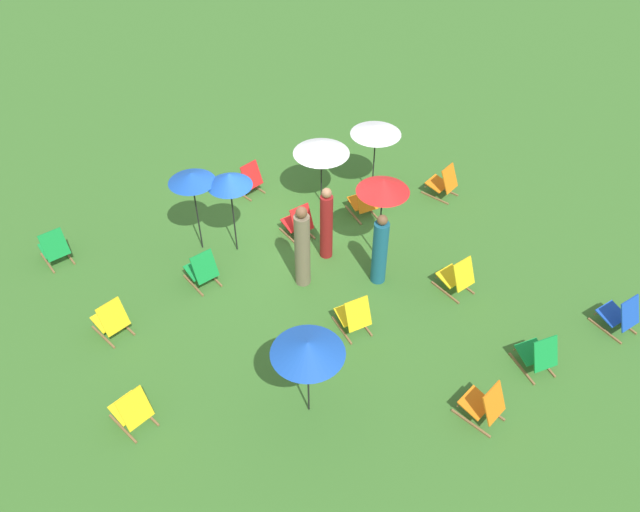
# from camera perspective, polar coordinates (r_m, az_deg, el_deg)

# --- Properties ---
(ground_plane) EXTENTS (40.00, 40.00, 0.00)m
(ground_plane) POSITION_cam_1_polar(r_m,az_deg,el_deg) (14.02, -2.68, 1.22)
(ground_plane) COLOR #386B28
(deckchair_0) EXTENTS (0.53, 0.79, 0.83)m
(deckchair_0) POSITION_cam_1_polar(r_m,az_deg,el_deg) (12.95, 12.17, -1.83)
(deckchair_0) COLOR olive
(deckchair_0) RESTS_ON ground
(deckchair_1) EXTENTS (0.64, 0.85, 0.83)m
(deckchair_1) POSITION_cam_1_polar(r_m,az_deg,el_deg) (11.05, -16.48, -13.06)
(deckchair_1) COLOR olive
(deckchair_1) RESTS_ON ground
(deckchair_2) EXTENTS (0.48, 0.76, 0.83)m
(deckchair_2) POSITION_cam_1_polar(r_m,az_deg,el_deg) (13.18, 25.27, -4.82)
(deckchair_2) COLOR olive
(deckchair_2) RESTS_ON ground
(deckchair_3) EXTENTS (0.54, 0.80, 0.83)m
(deckchair_3) POSITION_cam_1_polar(r_m,az_deg,el_deg) (14.42, -22.68, 0.69)
(deckchair_3) COLOR olive
(deckchair_3) RESTS_ON ground
(deckchair_4) EXTENTS (0.56, 0.81, 0.83)m
(deckchair_4) POSITION_cam_1_polar(r_m,az_deg,el_deg) (11.94, 3.06, -5.34)
(deckchair_4) COLOR olive
(deckchair_4) RESTS_ON ground
(deckchair_5) EXTENTS (0.68, 0.87, 0.83)m
(deckchair_5) POSITION_cam_1_polar(r_m,az_deg,el_deg) (15.43, 10.98, 6.46)
(deckchair_5) COLOR olive
(deckchair_5) RESTS_ON ground
(deckchair_6) EXTENTS (0.51, 0.78, 0.83)m
(deckchair_6) POSITION_cam_1_polar(r_m,az_deg,el_deg) (13.96, -1.96, 3.01)
(deckchair_6) COLOR olive
(deckchair_6) RESTS_ON ground
(deckchair_7) EXTENTS (0.63, 0.84, 0.83)m
(deckchair_7) POSITION_cam_1_polar(r_m,az_deg,el_deg) (15.36, -6.44, 6.84)
(deckchair_7) COLOR olive
(deckchair_7) RESTS_ON ground
(deckchair_8) EXTENTS (0.57, 0.81, 0.83)m
(deckchair_8) POSITION_cam_1_polar(r_m,az_deg,el_deg) (14.58, 3.92, 4.88)
(deckchair_8) COLOR olive
(deckchair_8) RESTS_ON ground
(deckchair_9) EXTENTS (0.64, 0.85, 0.83)m
(deckchair_9) POSITION_cam_1_polar(r_m,az_deg,el_deg) (12.47, -18.20, -5.42)
(deckchair_9) COLOR olive
(deckchair_9) RESTS_ON ground
(deckchair_10) EXTENTS (0.61, 0.84, 0.83)m
(deckchair_10) POSITION_cam_1_polar(r_m,az_deg,el_deg) (11.94, 18.93, -8.34)
(deckchair_10) COLOR olive
(deckchair_10) RESTS_ON ground
(deckchair_11) EXTENTS (0.64, 0.85, 0.83)m
(deckchair_11) POSITION_cam_1_polar(r_m,az_deg,el_deg) (11.01, 14.50, -12.75)
(deckchair_11) COLOR olive
(deckchair_11) RESTS_ON ground
(deckchair_12) EXTENTS (0.55, 0.80, 0.83)m
(deckchair_12) POSITION_cam_1_polar(r_m,az_deg,el_deg) (13.03, -10.51, -1.21)
(deckchair_12) COLOR olive
(deckchair_12) RESTS_ON ground
(umbrella_0) EXTENTS (1.15, 1.15, 1.85)m
(umbrella_0) POSITION_cam_1_polar(r_m,az_deg,el_deg) (14.55, 5.03, 11.18)
(umbrella_0) COLOR black
(umbrella_0) RESTS_ON ground
(umbrella_1) EXTENTS (1.27, 1.27, 1.65)m
(umbrella_1) POSITION_cam_1_polar(r_m,az_deg,el_deg) (14.33, 0.12, 9.73)
(umbrella_1) COLOR black
(umbrella_1) RESTS_ON ground
(umbrella_2) EXTENTS (1.07, 1.07, 2.01)m
(umbrella_2) POSITION_cam_1_polar(r_m,az_deg,el_deg) (12.54, 5.68, 6.29)
(umbrella_2) COLOR black
(umbrella_2) RESTS_ON ground
(umbrella_3) EXTENTS (0.91, 0.91, 1.97)m
(umbrella_3) POSITION_cam_1_polar(r_m,az_deg,el_deg) (12.83, -8.11, 6.76)
(umbrella_3) COLOR black
(umbrella_3) RESTS_ON ground
(umbrella_4) EXTENTS (0.96, 0.96, 1.95)m
(umbrella_4) POSITION_cam_1_polar(r_m,az_deg,el_deg) (13.01, -11.43, 6.88)
(umbrella_4) COLOR black
(umbrella_4) RESTS_ON ground
(umbrella_5) EXTENTS (1.18, 1.18, 1.72)m
(umbrella_5) POSITION_cam_1_polar(r_m,az_deg,el_deg) (9.81, -1.11, -8.22)
(umbrella_5) COLOR black
(umbrella_5) RESTS_ON ground
(person_0) EXTENTS (0.37, 0.37, 1.90)m
(person_0) POSITION_cam_1_polar(r_m,az_deg,el_deg) (12.48, -1.60, 0.71)
(person_0) COLOR #72664C
(person_0) RESTS_ON ground
(person_1) EXTENTS (0.36, 0.36, 1.67)m
(person_1) POSITION_cam_1_polar(r_m,az_deg,el_deg) (12.66, 5.38, 0.47)
(person_1) COLOR #195972
(person_1) RESTS_ON ground
(person_2) EXTENTS (0.32, 0.32, 1.74)m
(person_2) POSITION_cam_1_polar(r_m,az_deg,el_deg) (13.15, 0.58, 2.84)
(person_2) COLOR maroon
(person_2) RESTS_ON ground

